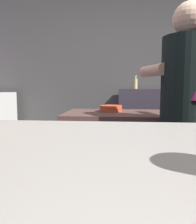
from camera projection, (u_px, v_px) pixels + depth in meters
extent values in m
cube|color=#4C4B4A|center=(134.00, 74.00, 3.46)|extent=(5.20, 0.10, 2.70)
cube|color=brown|center=(184.00, 166.00, 2.02)|extent=(2.10, 0.60, 0.94)
cube|color=#38303E|center=(149.00, 129.00, 3.25)|extent=(0.87, 0.36, 1.13)
cube|color=#2C3240|center=(183.00, 190.00, 1.59)|extent=(0.28, 0.20, 0.90)
cylinder|color=black|center=(187.00, 83.00, 1.51)|extent=(0.34, 0.34, 0.59)
sphere|color=#D8AC8F|center=(190.00, 19.00, 1.46)|extent=(0.22, 0.22, 0.22)
cylinder|color=#D8AC8F|center=(153.00, 71.00, 1.62)|extent=(0.17, 0.33, 0.08)
cylinder|color=#D8AC8F|center=(196.00, 71.00, 1.69)|extent=(0.17, 0.33, 0.08)
cylinder|color=#CE4929|center=(111.00, 108.00, 2.10)|extent=(0.20, 0.20, 0.06)
cylinder|color=#D9D285|center=(135.00, 84.00, 3.22)|extent=(0.05, 0.05, 0.14)
cylinder|color=#D9D285|center=(135.00, 77.00, 3.21)|extent=(0.02, 0.02, 0.05)
cylinder|color=#333333|center=(135.00, 75.00, 3.20)|extent=(0.03, 0.03, 0.01)
cylinder|color=#D0CF86|center=(177.00, 84.00, 3.11)|extent=(0.06, 0.06, 0.14)
cylinder|color=#D0CF86|center=(177.00, 77.00, 3.10)|extent=(0.03, 0.03, 0.05)
cylinder|color=#333333|center=(178.00, 74.00, 3.10)|extent=(0.03, 0.03, 0.01)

